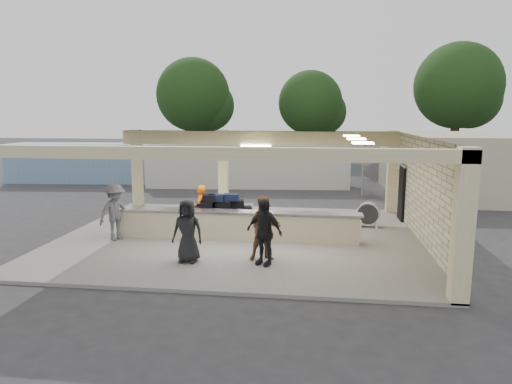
# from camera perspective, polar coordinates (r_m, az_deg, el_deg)

# --- Properties ---
(ground) EXTENTS (120.00, 120.00, 0.00)m
(ground) POSITION_cam_1_polar(r_m,az_deg,el_deg) (15.80, -2.14, -5.82)
(ground) COLOR #2B2B2E
(ground) RESTS_ON ground
(pavilion) EXTENTS (12.01, 10.00, 3.55)m
(pavilion) POSITION_cam_1_polar(r_m,az_deg,el_deg) (16.11, -1.03, -0.59)
(pavilion) COLOR slate
(pavilion) RESTS_ON ground
(baggage_counter) EXTENTS (8.20, 0.58, 0.98)m
(baggage_counter) POSITION_cam_1_polar(r_m,az_deg,el_deg) (15.18, -2.47, -4.19)
(baggage_counter) COLOR #BCAE8C
(baggage_counter) RESTS_ON pavilion
(luggage_cart) EXTENTS (2.46, 1.71, 1.34)m
(luggage_cart) POSITION_cam_1_polar(r_m,az_deg,el_deg) (16.24, -4.58, -2.34)
(luggage_cart) COLOR silver
(luggage_cart) RESTS_ON pavilion
(drum_fan) EXTENTS (0.88, 0.48, 0.94)m
(drum_fan) POSITION_cam_1_polar(r_m,az_deg,el_deg) (17.32, 13.87, -2.67)
(drum_fan) COLOR silver
(drum_fan) RESTS_ON pavilion
(baggage_handler) EXTENTS (0.34, 0.62, 1.68)m
(baggage_handler) POSITION_cam_1_polar(r_m,az_deg,el_deg) (16.16, -6.95, -2.11)
(baggage_handler) COLOR #DE610B
(baggage_handler) RESTS_ON pavilion
(passenger_a) EXTENTS (0.98, 0.63, 1.86)m
(passenger_a) POSITION_cam_1_polar(r_m,az_deg,el_deg) (13.00, 1.13, -4.55)
(passenger_a) COLOR brown
(passenger_a) RESTS_ON pavilion
(passenger_b) EXTENTS (1.16, 0.81, 1.86)m
(passenger_b) POSITION_cam_1_polar(r_m,az_deg,el_deg) (12.61, 1.01, -5.00)
(passenger_b) COLOR black
(passenger_b) RESTS_ON pavilion
(passenger_c) EXTENTS (1.04, 1.25, 1.89)m
(passenger_c) POSITION_cam_1_polar(r_m,az_deg,el_deg) (15.75, -17.15, -2.40)
(passenger_c) COLOR #4C4C51
(passenger_c) RESTS_ON pavilion
(passenger_d) EXTENTS (0.90, 0.42, 1.79)m
(passenger_d) POSITION_cam_1_polar(r_m,az_deg,el_deg) (12.99, -8.54, -4.82)
(passenger_d) COLOR black
(passenger_d) RESTS_ON pavilion
(car_white_a) EXTENTS (6.16, 4.42, 1.60)m
(car_white_a) POSITION_cam_1_polar(r_m,az_deg,el_deg) (29.48, 21.28, 2.39)
(car_white_a) COLOR white
(car_white_a) RESTS_ON ground
(car_white_b) EXTENTS (5.09, 2.22, 1.57)m
(car_white_b) POSITION_cam_1_polar(r_m,az_deg,el_deg) (29.34, 25.37, 2.05)
(car_white_b) COLOR white
(car_white_b) RESTS_ON ground
(car_dark) EXTENTS (4.01, 3.60, 1.33)m
(car_dark) POSITION_cam_1_polar(r_m,az_deg,el_deg) (29.89, 17.22, 2.46)
(car_dark) COLOR black
(car_dark) RESTS_ON ground
(container_white) EXTENTS (11.78, 3.27, 2.52)m
(container_white) POSITION_cam_1_polar(r_m,az_deg,el_deg) (26.79, -1.03, 3.37)
(container_white) COLOR beige
(container_white) RESTS_ON ground
(container_blue) EXTENTS (9.42, 3.02, 2.41)m
(container_blue) POSITION_cam_1_polar(r_m,az_deg,el_deg) (30.60, -20.61, 3.44)
(container_blue) COLOR #79A2C3
(container_blue) RESTS_ON ground
(fence) EXTENTS (12.06, 0.06, 2.03)m
(fence) POSITION_cam_1_polar(r_m,az_deg,el_deg) (25.65, 26.62, 1.58)
(fence) COLOR gray
(fence) RESTS_ON ground
(tree_left) EXTENTS (6.60, 6.30, 9.00)m
(tree_left) POSITION_cam_1_polar(r_m,az_deg,el_deg) (40.50, -7.34, 11.59)
(tree_left) COLOR #382619
(tree_left) RESTS_ON ground
(tree_mid) EXTENTS (6.00, 5.60, 8.00)m
(tree_mid) POSITION_cam_1_polar(r_m,az_deg,el_deg) (41.17, 7.25, 10.69)
(tree_mid) COLOR #382619
(tree_mid) RESTS_ON ground
(tree_right) EXTENTS (7.20, 7.00, 10.00)m
(tree_right) POSITION_cam_1_polar(r_m,az_deg,el_deg) (41.90, 24.27, 11.62)
(tree_right) COLOR #382619
(tree_right) RESTS_ON ground
(adjacent_building) EXTENTS (6.00, 8.00, 3.20)m
(adjacent_building) POSITION_cam_1_polar(r_m,az_deg,el_deg) (26.09, 22.88, 3.18)
(adjacent_building) COLOR #BEB997
(adjacent_building) RESTS_ON ground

